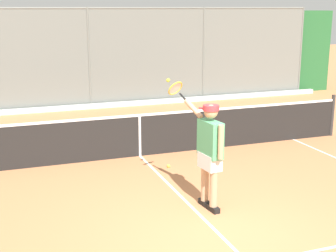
{
  "coord_description": "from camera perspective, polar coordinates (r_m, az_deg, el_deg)",
  "views": [
    {
      "loc": [
        2.88,
        5.71,
        3.23
      ],
      "look_at": [
        -0.1,
        -2.51,
        1.05
      ],
      "focal_mm": 50.9,
      "sensor_mm": 36.0,
      "label": 1
    }
  ],
  "objects": [
    {
      "name": "ground_plane",
      "position": [
        7.17,
        6.26,
        -12.87
      ],
      "size": [
        60.0,
        60.0,
        0.0
      ],
      "primitive_type": "plane",
      "color": "#C67A4C"
    },
    {
      "name": "fence_backdrop",
      "position": [
        16.44,
        -9.84,
        7.93
      ],
      "size": [
        19.24,
        1.37,
        3.25
      ],
      "color": "slate",
      "rests_on": "ground"
    },
    {
      "name": "tennis_net",
      "position": [
        10.56,
        -3.42,
        -1.04
      ],
      "size": [
        10.44,
        0.09,
        1.07
      ],
      "color": "#2D2D2D",
      "rests_on": "ground"
    },
    {
      "name": "tennis_player",
      "position": [
        7.68,
        4.96,
        -2.63
      ],
      "size": [
        0.59,
        1.4,
        2.04
      ],
      "rotation": [
        0.0,
        0.0,
        -1.46
      ],
      "color": "black",
      "rests_on": "ground"
    },
    {
      "name": "tennis_ball_near_net",
      "position": [
        9.92,
        0.07,
        -4.81
      ],
      "size": [
        0.07,
        0.07,
        0.07
      ],
      "primitive_type": "sphere",
      "color": "#D6E042",
      "rests_on": "ground"
    }
  ]
}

